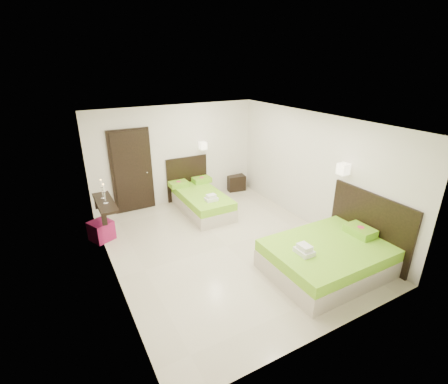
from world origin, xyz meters
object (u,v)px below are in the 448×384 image
nightstand (235,182)px  ottoman (101,231)px  bed_double (330,255)px  bed_single (201,199)px

nightstand → ottoman: (-4.04, -1.14, -0.01)m
bed_double → ottoman: 4.73m
bed_double → nightstand: (0.55, 4.33, -0.08)m
bed_double → nightstand: bed_double is taller
bed_double → ottoman: bearing=137.6°
nightstand → ottoman: size_ratio=1.20×
bed_double → bed_single: bearing=105.6°
bed_single → ottoman: bed_single is taller
bed_double → nightstand: 4.37m
bed_single → nightstand: bed_single is taller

